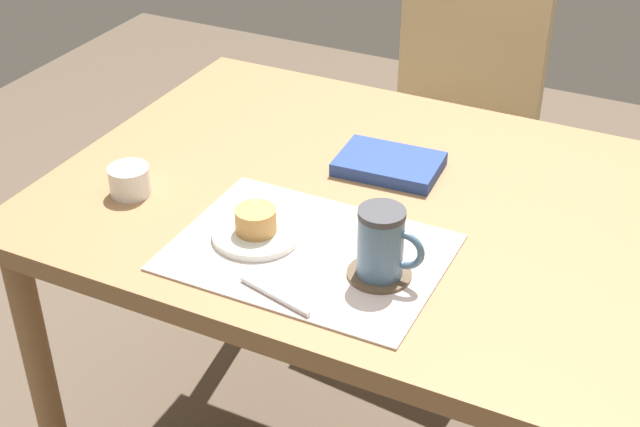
# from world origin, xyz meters

# --- Properties ---
(dining_table) EXTENTS (1.20, 0.81, 0.73)m
(dining_table) POSITION_xyz_m (0.00, 0.00, 0.65)
(dining_table) COLOR #997047
(dining_table) RESTS_ON ground_plane
(wooden_chair) EXTENTS (0.46, 0.46, 0.93)m
(wooden_chair) POSITION_xyz_m (-0.16, 0.74, 0.50)
(wooden_chair) COLOR #D1B27F
(wooden_chair) RESTS_ON ground_plane
(placemat) EXTENTS (0.41, 0.30, 0.00)m
(placemat) POSITION_xyz_m (-0.07, -0.20, 0.74)
(placemat) COLOR silver
(placemat) RESTS_ON dining_table
(pastry_plate) EXTENTS (0.14, 0.14, 0.01)m
(pastry_plate) POSITION_xyz_m (-0.17, -0.20, 0.74)
(pastry_plate) COLOR silver
(pastry_plate) RESTS_ON placemat
(pastry) EXTENTS (0.07, 0.07, 0.04)m
(pastry) POSITION_xyz_m (-0.17, -0.20, 0.77)
(pastry) COLOR tan
(pastry) RESTS_ON pastry_plate
(coffee_coaster) EXTENTS (0.10, 0.10, 0.00)m
(coffee_coaster) POSITION_xyz_m (0.05, -0.21, 0.74)
(coffee_coaster) COLOR brown
(coffee_coaster) RESTS_ON placemat
(coffee_mug) EXTENTS (0.10, 0.07, 0.11)m
(coffee_mug) POSITION_xyz_m (0.05, -0.21, 0.80)
(coffee_mug) COLOR slate
(coffee_mug) RESTS_ON coffee_coaster
(teaspoon) EXTENTS (0.13, 0.04, 0.01)m
(teaspoon) POSITION_xyz_m (-0.06, -0.33, 0.74)
(teaspoon) COLOR silver
(teaspoon) RESTS_ON placemat
(sugar_bowl) EXTENTS (0.07, 0.07, 0.05)m
(sugar_bowl) POSITION_xyz_m (-0.43, -0.18, 0.76)
(sugar_bowl) COLOR white
(sugar_bowl) RESTS_ON dining_table
(small_book) EXTENTS (0.19, 0.13, 0.02)m
(small_book) POSITION_xyz_m (-0.06, 0.09, 0.75)
(small_book) COLOR navy
(small_book) RESTS_ON dining_table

